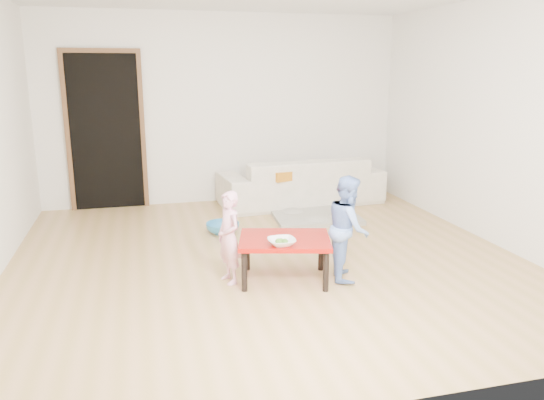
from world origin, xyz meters
name	(u,v)px	position (x,y,z in m)	size (l,w,h in m)	color
floor	(267,258)	(0.00, 0.00, 0.00)	(5.00, 5.00, 0.01)	#AF8C4B
back_wall	(224,110)	(0.00, 2.50, 1.30)	(5.00, 0.02, 2.60)	white
right_wall	(495,122)	(2.50, 0.00, 1.30)	(0.02, 5.00, 2.60)	white
doorway	(106,133)	(-1.60, 2.48, 1.02)	(1.02, 0.08, 2.11)	brown
sofa	(301,180)	(1.00, 2.05, 0.33)	(2.25, 0.88, 0.66)	white
cushion	(284,174)	(0.67, 1.78, 0.49)	(0.46, 0.41, 0.12)	orange
red_table	(285,259)	(0.02, -0.60, 0.20)	(0.80, 0.60, 0.40)	#9D0E08
bowl	(282,242)	(-0.06, -0.78, 0.43)	(0.24, 0.24, 0.06)	white
broccoli	(282,242)	(-0.06, -0.78, 0.43)	(0.12, 0.12, 0.06)	#2D5919
child_pink	(229,237)	(-0.47, -0.51, 0.41)	(0.30, 0.20, 0.83)	pink
child_blue	(348,228)	(0.58, -0.67, 0.47)	(0.46, 0.36, 0.95)	#6088DF
basin	(223,228)	(-0.30, 0.94, 0.06)	(0.39, 0.39, 0.12)	teal
blanket	(315,216)	(0.94, 1.27, 0.03)	(1.05, 0.88, 0.05)	#AFAA9A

